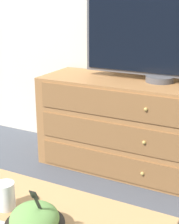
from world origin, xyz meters
TOP-DOWN VIEW (x-y plane):
  - ground_plane at (0.00, 0.00)m, footprint 12.00×12.00m
  - dresser at (0.09, -0.26)m, footprint 1.59×0.47m
  - tv at (0.08, -0.20)m, footprint 1.04×0.18m
  - takeout_bowl at (0.07, -1.56)m, footprint 0.20×0.20m
  - drink_cup at (-0.10, -1.50)m, footprint 0.07×0.07m

SIDE VIEW (x-z plane):
  - ground_plane at x=0.00m, z-range 0.00..0.00m
  - dresser at x=0.09m, z-range 0.00..0.63m
  - takeout_bowl at x=0.07m, z-range 0.36..0.54m
  - drink_cup at x=-0.10m, z-range 0.40..0.50m
  - tv at x=0.08m, z-range 0.64..1.32m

